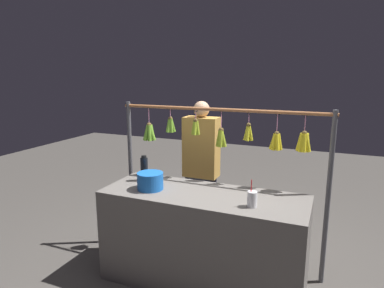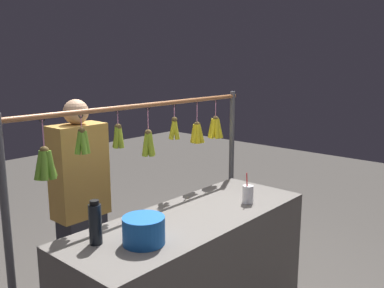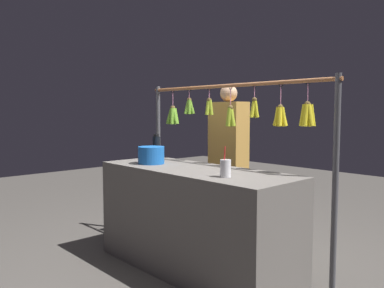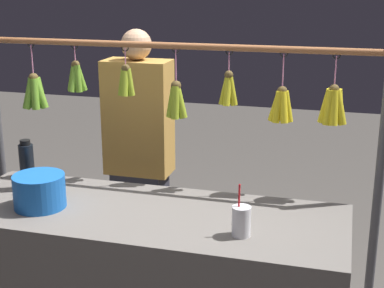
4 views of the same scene
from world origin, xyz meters
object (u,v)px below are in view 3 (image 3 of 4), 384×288
at_px(water_bottle, 156,148).
at_px(blue_bucket, 151,155).
at_px(drink_cup, 225,168).
at_px(vendor_person, 228,165).

bearing_deg(water_bottle, blue_bucket, 132.14).
xyz_separation_m(drink_cup, vendor_person, (0.78, -0.90, -0.13)).
relative_size(blue_bucket, drink_cup, 1.07).
bearing_deg(water_bottle, drink_cup, 167.54).
bearing_deg(blue_bucket, water_bottle, -47.86).
height_order(water_bottle, drink_cup, water_bottle).
height_order(water_bottle, vendor_person, vendor_person).
bearing_deg(blue_bucket, vendor_person, -100.95).
xyz_separation_m(water_bottle, vendor_person, (-0.34, -0.65, -0.19)).
height_order(blue_bucket, drink_cup, drink_cup).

